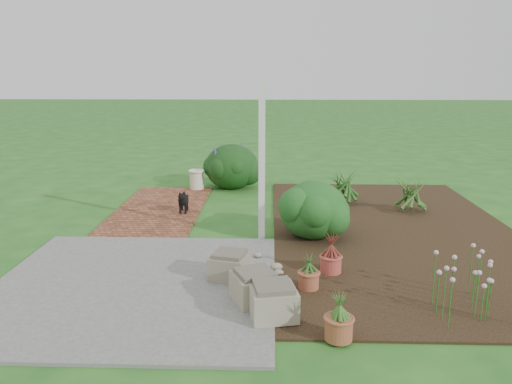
{
  "coord_description": "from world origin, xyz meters",
  "views": [
    {
      "loc": [
        0.46,
        -7.45,
        2.61
      ],
      "look_at": [
        0.2,
        0.4,
        0.7
      ],
      "focal_mm": 35.0,
      "sensor_mm": 36.0,
      "label": 1
    }
  ],
  "objects_px": {
    "stone_trough_near": "(273,302)",
    "black_dog": "(183,200)",
    "cream_ceramic_urn": "(197,180)",
    "evergreen_shrub": "(314,208)"
  },
  "relations": [
    {
      "from": "stone_trough_near",
      "to": "evergreen_shrub",
      "type": "relative_size",
      "value": 0.44
    },
    {
      "from": "cream_ceramic_urn",
      "to": "evergreen_shrub",
      "type": "distance_m",
      "value": 3.98
    },
    {
      "from": "stone_trough_near",
      "to": "cream_ceramic_urn",
      "type": "height_order",
      "value": "cream_ceramic_urn"
    },
    {
      "from": "black_dog",
      "to": "evergreen_shrub",
      "type": "xyz_separation_m",
      "value": [
        2.31,
        -1.25,
        0.21
      ]
    },
    {
      "from": "stone_trough_near",
      "to": "black_dog",
      "type": "bearing_deg",
      "value": 112.69
    },
    {
      "from": "black_dog",
      "to": "cream_ceramic_urn",
      "type": "relative_size",
      "value": 1.15
    },
    {
      "from": "black_dog",
      "to": "cream_ceramic_urn",
      "type": "xyz_separation_m",
      "value": [
        -0.04,
        1.95,
        -0.04
      ]
    },
    {
      "from": "black_dog",
      "to": "cream_ceramic_urn",
      "type": "distance_m",
      "value": 1.95
    },
    {
      "from": "evergreen_shrub",
      "to": "cream_ceramic_urn",
      "type": "bearing_deg",
      "value": 126.29
    },
    {
      "from": "black_dog",
      "to": "cream_ceramic_urn",
      "type": "bearing_deg",
      "value": 89.91
    }
  ]
}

